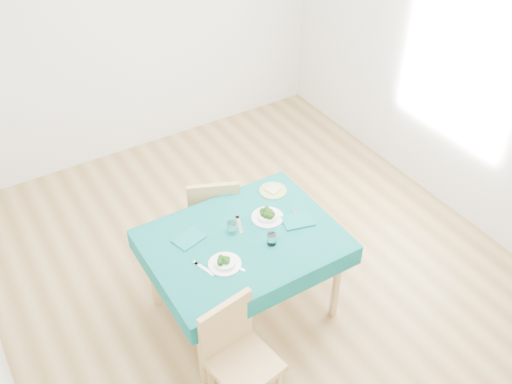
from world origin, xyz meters
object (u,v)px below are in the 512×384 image
chair_far (213,204)px  bowl_far (267,214)px  table (244,275)px  chair_near (244,358)px  side_plate (273,191)px  bowl_near (225,261)px

chair_far → bowl_far: bearing=125.8°
table → chair_far: bearing=79.8°
chair_near → chair_far: size_ratio=0.97×
chair_far → side_plate: chair_far is taller
table → bowl_near: bowl_near is taller
chair_near → chair_far: chair_far is taller
bowl_far → side_plate: (0.21, 0.24, -0.03)m
chair_far → side_plate: 0.57m
chair_near → bowl_far: bearing=41.1°
side_plate → chair_far: bearing=131.9°
bowl_near → bowl_far: bowl_far is taller
bowl_near → side_plate: size_ratio=1.05×
table → bowl_near: size_ratio=5.99×
table → chair_far: (0.13, 0.71, 0.13)m
table → side_plate: side_plate is taller
table → bowl_far: 0.50m
bowl_far → table: bearing=-160.4°
table → bowl_near: 0.50m
table → chair_near: bearing=-120.5°
table → chair_near: size_ratio=1.36×
chair_near → bowl_near: 0.64m
chair_near → bowl_far: (0.67, 0.78, 0.30)m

